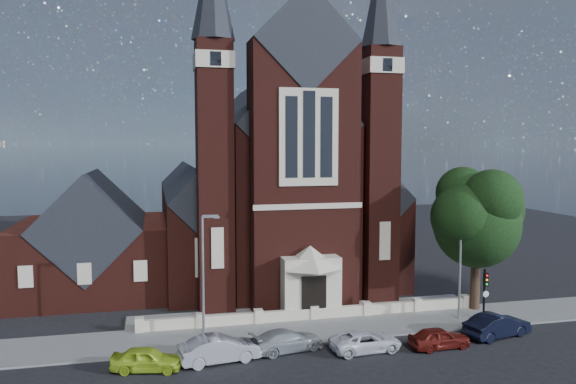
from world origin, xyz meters
The scene contains 16 objects.
ground centered at (0.00, 15.00, 0.00)m, with size 120.00×120.00×0.00m, color black.
pavement_strip centered at (0.00, 4.50, 0.00)m, with size 60.00×5.00×0.12m, color slate.
forecourt_paving centered at (0.00, 8.50, 0.00)m, with size 26.00×3.00×0.14m, color slate.
forecourt_wall centered at (0.00, 6.50, 0.00)m, with size 24.00×0.40×0.90m, color beige.
church centered at (0.00, 22.94, 8.19)m, with size 20.01×34.90×29.20m.
parish_hall centered at (-16.00, 18.00, 4.01)m, with size 12.00×12.20×10.24m.
street_tree centered at (12.60, 5.71, 6.96)m, with size 6.40×6.60×10.70m.
street_lamp_left centered at (-7.91, 4.00, 4.60)m, with size 1.16×0.22×8.09m.
street_lamp_right centered at (10.09, 4.00, 4.60)m, with size 1.16×0.22×8.09m.
traffic_signal centered at (11.00, 2.43, 2.58)m, with size 0.28×0.42×4.00m.
car_lime_van centered at (-11.47, 0.02, 0.66)m, with size 1.56×3.89×1.32m, color #B0D22A.
car_silver_a centered at (-7.42, 0.33, 0.77)m, with size 1.63×4.66×1.54m, color #9EA0A5.
car_silver_b centered at (-3.24, 1.14, 0.66)m, with size 1.84×4.52×1.31m, color #979A9E.
car_white_suv centered at (1.39, -0.03, 0.61)m, with size 2.03×4.41×1.23m, color white.
car_dark_red centered at (5.95, -0.62, 0.65)m, with size 1.54×3.83×1.31m, color maroon.
car_navy centered at (10.61, 0.35, 0.77)m, with size 1.63×4.67×1.54m, color black.
Camera 1 is at (-10.89, -31.02, 12.50)m, focal length 35.00 mm.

